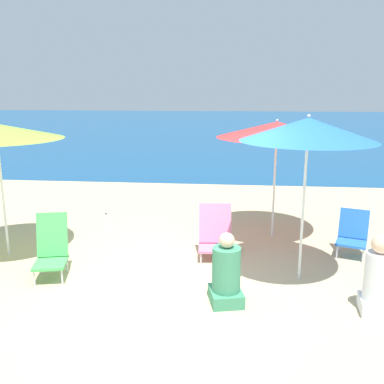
% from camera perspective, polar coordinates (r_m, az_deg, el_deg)
% --- Properties ---
extents(ground_plane, '(60.00, 60.00, 0.00)m').
position_cam_1_polar(ground_plane, '(5.80, -2.73, -12.07)').
color(ground_plane, '#C6B284').
extents(sea_water, '(60.00, 40.00, 0.01)m').
position_cam_1_polar(sea_water, '(31.40, 4.37, 8.93)').
color(sea_water, navy).
rests_on(sea_water, ground).
extents(beach_umbrella_blue, '(1.73, 1.73, 2.20)m').
position_cam_1_polar(beach_umbrella_blue, '(5.61, 15.22, 8.03)').
color(beach_umbrella_blue, white).
rests_on(beach_umbrella_blue, ground).
extents(beach_umbrella_red, '(2.01, 2.01, 2.03)m').
position_cam_1_polar(beach_umbrella_red, '(7.28, 11.24, 8.16)').
color(beach_umbrella_red, white).
rests_on(beach_umbrella_red, ground).
extents(beach_chair_green, '(0.53, 0.65, 0.85)m').
position_cam_1_polar(beach_chair_green, '(6.18, -18.23, -7.05)').
color(beach_chair_green, silver).
rests_on(beach_chair_green, ground).
extents(beach_chair_pink, '(0.53, 0.57, 0.80)m').
position_cam_1_polar(beach_chair_pink, '(6.56, 3.09, -5.55)').
color(beach_chair_pink, silver).
rests_on(beach_chair_pink, ground).
extents(beach_chair_blue, '(0.57, 0.60, 0.70)m').
position_cam_1_polar(beach_chair_blue, '(7.07, 20.63, -5.14)').
color(beach_chair_blue, silver).
rests_on(beach_chair_blue, ground).
extents(person_seated_near, '(0.38, 0.43, 0.94)m').
position_cam_1_polar(person_seated_near, '(5.38, 23.50, -10.71)').
color(person_seated_near, silver).
rests_on(person_seated_near, ground).
extents(person_seated_far, '(0.46, 0.51, 0.88)m').
position_cam_1_polar(person_seated_far, '(5.20, 4.58, -10.96)').
color(person_seated_far, '#3F8C66').
rests_on(person_seated_far, ground).
extents(water_bottle, '(0.06, 0.06, 0.29)m').
position_cam_1_polar(water_bottle, '(8.06, -11.34, -3.99)').
color(water_bottle, silver).
rests_on(water_bottle, ground).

